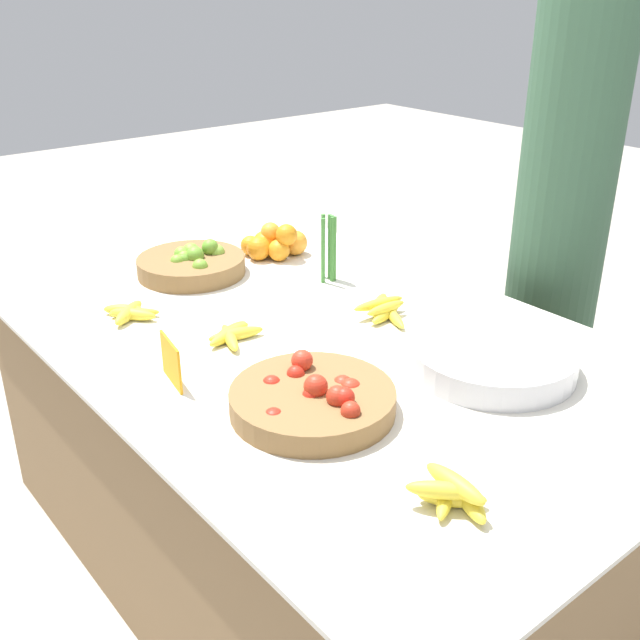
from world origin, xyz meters
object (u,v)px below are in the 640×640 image
(lime_bowl, at_px, (191,264))
(metal_bowl, at_px, (492,358))
(price_sign, at_px, (171,362))
(vendor_person, at_px, (557,253))
(tomato_basket, at_px, (313,399))

(lime_bowl, height_order, metal_bowl, lime_bowl)
(price_sign, xyz_separation_m, vendor_person, (0.14, 1.25, 0.02))
(metal_bowl, relative_size, price_sign, 3.13)
(tomato_basket, bearing_deg, price_sign, -150.05)
(lime_bowl, xyz_separation_m, metal_bowl, (0.99, 0.23, -0.00))
(tomato_basket, xyz_separation_m, metal_bowl, (0.12, 0.44, 0.00))
(price_sign, bearing_deg, lime_bowl, 157.20)
(tomato_basket, height_order, price_sign, price_sign)
(vendor_person, bearing_deg, lime_bowl, -129.19)
(lime_bowl, bearing_deg, tomato_basket, -13.50)
(metal_bowl, bearing_deg, price_sign, -124.31)
(lime_bowl, relative_size, price_sign, 2.66)
(lime_bowl, distance_m, tomato_basket, 0.89)
(tomato_basket, bearing_deg, metal_bowl, 74.78)
(metal_bowl, height_order, price_sign, price_sign)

